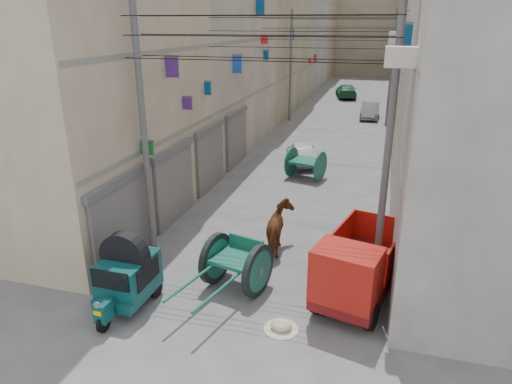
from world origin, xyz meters
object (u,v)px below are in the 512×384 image
(distant_car_green, at_px, (346,91))
(mini_truck, at_px, (356,273))
(tonga_cart, at_px, (236,263))
(feed_sack, at_px, (281,325))
(horse, at_px, (280,229))
(distant_car_grey, at_px, (370,110))
(auto_rickshaw, at_px, (127,274))
(second_cart, at_px, (306,163))
(distant_car_white, at_px, (302,152))

(distant_car_green, bearing_deg, mini_truck, 84.89)
(tonga_cart, bearing_deg, feed_sack, -27.91)
(horse, xyz_separation_m, distant_car_grey, (1.79, 23.65, -0.18))
(auto_rickshaw, bearing_deg, second_cart, 78.10)
(tonga_cart, bearing_deg, distant_car_grey, 98.99)
(distant_car_white, height_order, distant_car_grey, distant_car_grey)
(second_cart, bearing_deg, distant_car_grey, 97.11)
(auto_rickshaw, height_order, mini_truck, mini_truck)
(auto_rickshaw, height_order, second_cart, auto_rickshaw)
(second_cart, bearing_deg, tonga_cart, -75.76)
(feed_sack, bearing_deg, distant_car_grey, 88.29)
(distant_car_grey, bearing_deg, feed_sack, -91.29)
(horse, xyz_separation_m, distant_car_white, (-1.14, 10.17, -0.20))
(auto_rickshaw, bearing_deg, distant_car_green, 87.58)
(horse, bearing_deg, distant_car_grey, -104.25)
(tonga_cart, distance_m, distant_car_grey, 26.28)
(mini_truck, bearing_deg, distant_car_green, 109.20)
(mini_truck, relative_size, distant_car_white, 1.11)
(second_cart, bearing_deg, distant_car_white, 119.70)
(auto_rickshaw, xyz_separation_m, distant_car_green, (2.19, 37.70, -0.30))
(distant_car_white, xyz_separation_m, distant_car_green, (0.15, 23.44, 0.05))
(horse, bearing_deg, tonga_cart, 64.79)
(tonga_cart, relative_size, second_cart, 1.83)
(mini_truck, bearing_deg, horse, 150.04)
(distant_car_white, xyz_separation_m, distant_car_grey, (2.93, 13.48, 0.02))
(auto_rickshaw, bearing_deg, distant_car_white, 82.77)
(horse, xyz_separation_m, distant_car_green, (-0.99, 33.61, -0.15))
(auto_rickshaw, relative_size, distant_car_green, 0.52)
(feed_sack, bearing_deg, auto_rickshaw, -178.91)
(auto_rickshaw, xyz_separation_m, distant_car_white, (2.04, 14.26, -0.35))
(mini_truck, bearing_deg, distant_car_white, 119.99)
(auto_rickshaw, xyz_separation_m, mini_truck, (5.77, 1.63, 0.02))
(second_cart, distance_m, distant_car_white, 2.57)
(distant_car_green, bearing_deg, horse, 80.90)
(second_cart, xyz_separation_m, distant_car_grey, (2.29, 15.97, -0.15))
(distant_car_white, bearing_deg, feed_sack, 80.40)
(mini_truck, bearing_deg, second_cart, 120.49)
(feed_sack, distance_m, distant_car_grey, 27.68)
(mini_truck, xyz_separation_m, distant_car_white, (-3.73, 12.63, -0.38))
(feed_sack, xyz_separation_m, distant_car_grey, (0.83, 27.66, 0.48))
(auto_rickshaw, relative_size, distant_car_white, 0.66)
(tonga_cart, height_order, distant_car_grey, tonga_cart)
(feed_sack, bearing_deg, distant_car_green, 92.97)
(distant_car_white, bearing_deg, second_cart, 86.38)
(feed_sack, bearing_deg, horse, 103.49)
(tonga_cart, distance_m, horse, 2.60)
(tonga_cart, relative_size, distant_car_grey, 0.95)
(auto_rickshaw, xyz_separation_m, tonga_cart, (2.50, 1.58, -0.17))
(horse, bearing_deg, feed_sack, 93.57)
(auto_rickshaw, bearing_deg, feed_sack, 2.00)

